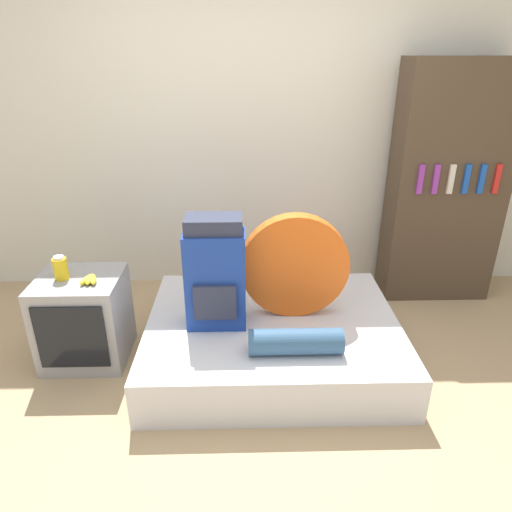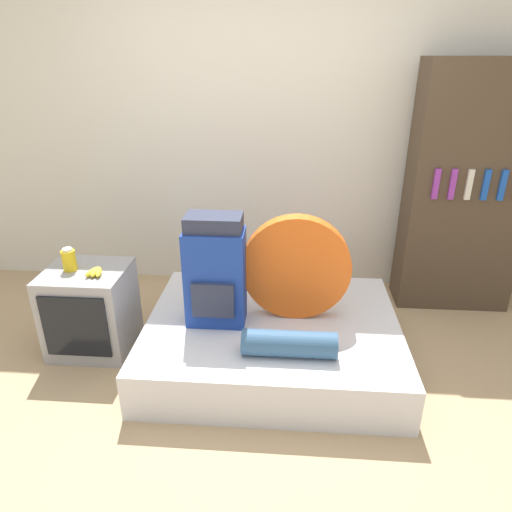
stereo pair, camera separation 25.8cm
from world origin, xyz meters
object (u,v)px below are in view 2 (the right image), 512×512
object	(u,v)px
tent_bag	(296,268)
canister	(69,260)
bookshelf	(466,191)
sleeping_roll	(289,344)
television	(91,310)
backpack	(215,272)

from	to	relation	value
tent_bag	canister	distance (m)	1.46
canister	bookshelf	distance (m)	2.87
canister	bookshelf	world-z (taller)	bookshelf
sleeping_roll	bookshelf	size ratio (longest dim) A/B	0.29
canister	television	bearing A→B (deg)	-0.24
backpack	television	xyz separation A→B (m)	(-0.87, 0.07, -0.35)
bookshelf	tent_bag	bearing A→B (deg)	-146.99
television	sleeping_roll	bearing A→B (deg)	-16.84
backpack	television	size ratio (longest dim) A/B	1.21
tent_bag	bookshelf	size ratio (longest dim) A/B	0.37
tent_bag	canister	size ratio (longest dim) A/B	4.50
sleeping_roll	television	world-z (taller)	television
television	bookshelf	distance (m)	2.85
backpack	tent_bag	xyz separation A→B (m)	(0.50, 0.11, -0.00)
backpack	canister	bearing A→B (deg)	175.54
tent_bag	sleeping_roll	world-z (taller)	tent_bag
canister	bookshelf	xyz separation A→B (m)	(2.73, 0.86, 0.27)
backpack	sleeping_roll	size ratio (longest dim) A/B	1.33
tent_bag	canister	bearing A→B (deg)	-178.53
sleeping_roll	canister	world-z (taller)	canister
canister	bookshelf	bearing A→B (deg)	17.49
television	bookshelf	bearing A→B (deg)	18.05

